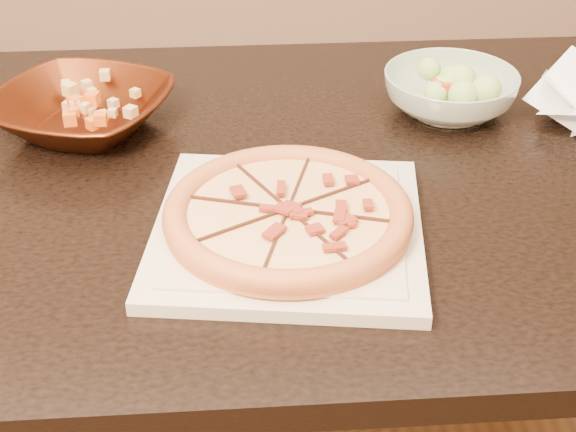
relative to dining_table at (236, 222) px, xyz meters
name	(u,v)px	position (x,y,z in m)	size (l,w,h in m)	color
dining_table	(236,222)	(0.00, 0.00, 0.00)	(1.47, 0.97, 0.75)	black
plate	(288,229)	(0.07, -0.18, 0.11)	(0.37, 0.37, 0.02)	beige
pizza	(288,213)	(0.07, -0.18, 0.13)	(0.31, 0.31, 0.03)	#D17142
bronze_bowl	(83,111)	(-0.23, 0.13, 0.13)	(0.26, 0.26, 0.06)	#582510
mixed_dish	(77,84)	(-0.24, 0.13, 0.18)	(0.11, 0.13, 0.03)	tan
salad_bowl	(450,93)	(0.35, 0.16, 0.13)	(0.22, 0.22, 0.07)	#B6CBBC
salad	(452,63)	(0.35, 0.16, 0.18)	(0.08, 0.11, 0.04)	#B0E575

